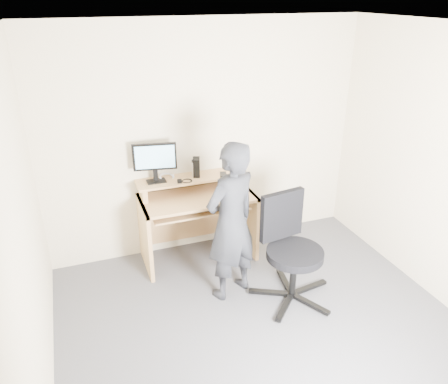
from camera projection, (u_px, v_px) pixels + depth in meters
ground at (271, 341)px, 3.73m from camera, size 3.50×3.50×0.00m
back_wall at (206, 140)px, 4.69m from camera, size 3.50×0.02×2.50m
ceiling at (290, 30)px, 2.67m from camera, size 3.50×3.50×0.02m
desk at (196, 210)px, 4.73m from camera, size 1.20×0.60×0.91m
monitor at (155, 159)px, 4.42m from camera, size 0.44×0.12×0.42m
external_drive at (196, 167)px, 4.63m from camera, size 0.10×0.14×0.20m
travel_mug at (195, 169)px, 4.62m from camera, size 0.09×0.09×0.17m
smartphone at (223, 174)px, 4.70m from camera, size 0.10×0.14×0.01m
charger at (180, 181)px, 4.50m from camera, size 0.05×0.04×0.03m
headphones at (167, 177)px, 4.62m from camera, size 0.19×0.19×0.06m
keyboard at (199, 207)px, 4.54m from camera, size 0.48×0.23×0.03m
mouse at (227, 194)px, 4.58m from camera, size 0.11×0.09×0.04m
office_chair at (290, 245)px, 4.08m from camera, size 0.80×0.80×1.01m
person at (231, 222)px, 4.01m from camera, size 0.67×0.56×1.56m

